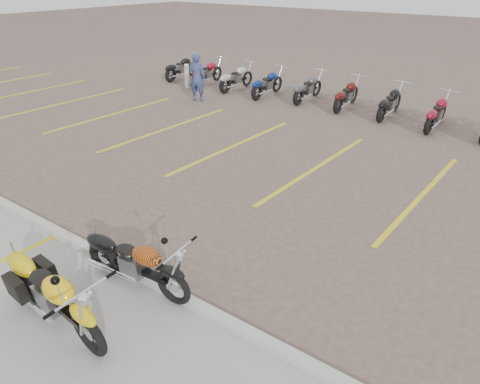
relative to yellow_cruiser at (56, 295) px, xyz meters
The scene contains 8 objects.
ground 3.45m from the yellow_cruiser, 88.02° to the left, with size 100.00×100.00×0.00m, color #725C51.
curb 1.48m from the yellow_cruiser, 85.22° to the left, with size 60.00×0.18×0.12m, color #ADAAA3.
parking_stripes 7.43m from the yellow_cruiser, 89.09° to the left, with size 38.00×5.50×0.01m, color gold, non-canonical shape.
yellow_cruiser is the anchor object (origin of this frame).
flame_cruiser 1.28m from the yellow_cruiser, 79.11° to the left, with size 2.13×0.36×0.88m.
person_a 12.64m from the yellow_cruiser, 122.84° to the left, with size 0.66×0.43×1.80m, color navy.
bollard 14.73m from the yellow_cruiser, 125.91° to the left, with size 0.15×0.15×1.00m, color white.
bg_bike_row 12.95m from the yellow_cruiser, 98.01° to the left, with size 17.16×2.01×1.10m.
Camera 1 is at (5.17, -6.06, 4.65)m, focal length 35.00 mm.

